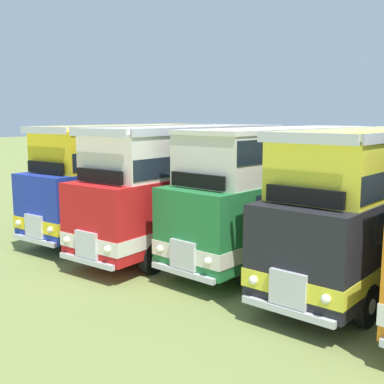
% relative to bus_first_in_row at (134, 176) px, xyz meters
% --- Properties ---
extents(ground_plane, '(200.00, 200.00, 0.00)m').
position_rel_bus_first_in_row_xyz_m(ground_plane, '(8.48, 0.13, -2.36)').
color(ground_plane, olive).
extents(bus_first_in_row, '(2.99, 10.14, 4.52)m').
position_rel_bus_first_in_row_xyz_m(bus_first_in_row, '(0.00, 0.00, 0.00)').
color(bus_first_in_row, '#1E339E').
rests_on(bus_first_in_row, ground).
extents(bus_second_in_row, '(2.92, 10.68, 4.52)m').
position_rel_bus_first_in_row_xyz_m(bus_second_in_row, '(3.39, -0.14, 0.00)').
color(bus_second_in_row, red).
rests_on(bus_second_in_row, ground).
extents(bus_third_in_row, '(3.08, 10.08, 4.49)m').
position_rel_bus_first_in_row_xyz_m(bus_third_in_row, '(6.79, 0.52, 0.11)').
color(bus_third_in_row, '#237538').
rests_on(bus_third_in_row, ground).
extents(bus_fourth_in_row, '(2.86, 9.87, 4.52)m').
position_rel_bus_first_in_row_xyz_m(bus_fourth_in_row, '(10.17, -0.13, -0.00)').
color(bus_fourth_in_row, black).
rests_on(bus_fourth_in_row, ground).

